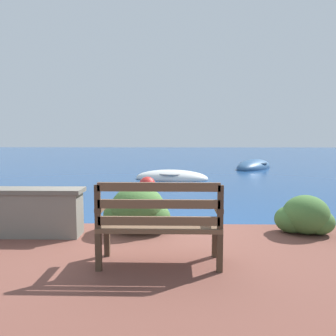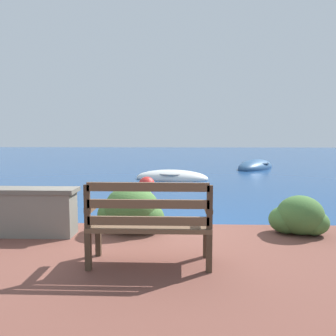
{
  "view_description": "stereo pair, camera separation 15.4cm",
  "coord_description": "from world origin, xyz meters",
  "px_view_note": "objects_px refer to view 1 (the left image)",
  "views": [
    {
      "loc": [
        0.52,
        -5.07,
        1.62
      ],
      "look_at": [
        0.27,
        6.25,
        0.49
      ],
      "focal_mm": 35.0,
      "sensor_mm": 36.0,
      "label": 1
    },
    {
      "loc": [
        0.67,
        -5.07,
        1.62
      ],
      "look_at": [
        0.27,
        6.25,
        0.49
      ],
      "focal_mm": 35.0,
      "sensor_mm": 36.0,
      "label": 2
    }
  ],
  "objects_px": {
    "park_bench": "(160,221)",
    "mooring_buoy": "(147,185)",
    "rowboat_nearest": "(172,178)",
    "rowboat_mid": "(254,167)"
  },
  "relations": [
    {
      "from": "rowboat_nearest",
      "to": "mooring_buoy",
      "type": "height_order",
      "value": "rowboat_nearest"
    },
    {
      "from": "rowboat_mid",
      "to": "mooring_buoy",
      "type": "distance_m",
      "value": 7.78
    },
    {
      "from": "park_bench",
      "to": "mooring_buoy",
      "type": "relative_size",
      "value": 2.32
    },
    {
      "from": "rowboat_nearest",
      "to": "rowboat_mid",
      "type": "relative_size",
      "value": 0.84
    },
    {
      "from": "park_bench",
      "to": "mooring_buoy",
      "type": "xyz_separation_m",
      "value": [
        -0.7,
        6.61,
        -0.61
      ]
    },
    {
      "from": "park_bench",
      "to": "rowboat_mid",
      "type": "xyz_separation_m",
      "value": [
        4.05,
        12.77,
        -0.64
      ]
    },
    {
      "from": "rowboat_mid",
      "to": "mooring_buoy",
      "type": "xyz_separation_m",
      "value": [
        -4.75,
        -6.17,
        0.02
      ]
    },
    {
      "from": "mooring_buoy",
      "to": "park_bench",
      "type": "bearing_deg",
      "value": -83.96
    },
    {
      "from": "rowboat_nearest",
      "to": "mooring_buoy",
      "type": "bearing_deg",
      "value": 78.74
    },
    {
      "from": "park_bench",
      "to": "mooring_buoy",
      "type": "height_order",
      "value": "park_bench"
    }
  ]
}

